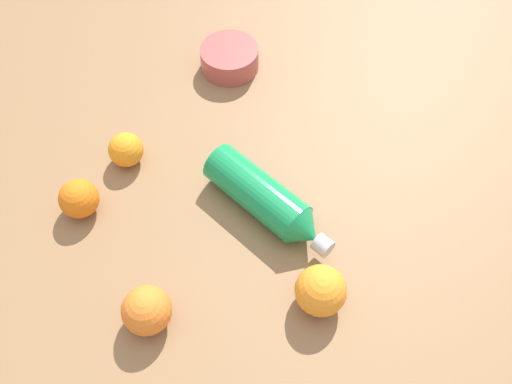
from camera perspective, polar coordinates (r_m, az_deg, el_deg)
The scene contains 7 objects.
ground_plane at distance 0.95m, azimuth 1.76°, elevation -2.71°, with size 2.40×2.40×0.00m, color olive.
water_bottle at distance 0.93m, azimuth 0.99°, elevation -0.79°, with size 0.26×0.09×0.07m.
orange_0 at distance 0.98m, azimuth -17.67°, elevation -0.65°, with size 0.07×0.07×0.07m, color orange.
orange_1 at distance 0.85m, azimuth 6.64°, elevation -9.99°, with size 0.08×0.08×0.08m, color orange.
orange_2 at distance 0.85m, azimuth -11.12°, elevation -11.79°, with size 0.08×0.08×0.08m, color orange.
orange_3 at distance 1.02m, azimuth -13.17°, elevation 4.23°, with size 0.06×0.06×0.06m, color orange.
ceramic_bowl at distance 1.17m, azimuth -2.72°, elevation 13.51°, with size 0.12×0.12×0.05m, color #B24C47.
Camera 1 is at (0.35, -0.35, 0.82)m, focal length 39.09 mm.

